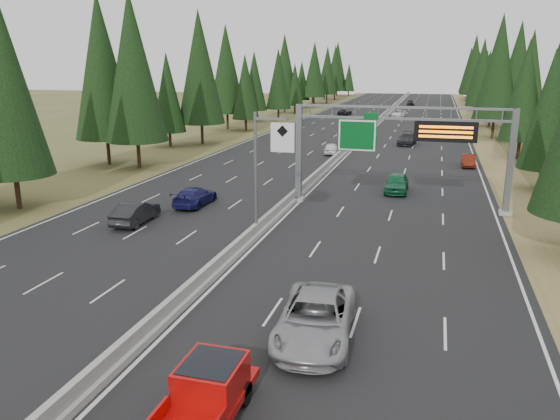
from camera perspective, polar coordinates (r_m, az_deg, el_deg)
The scene contains 19 objects.
road at distance 88.55m, azimuth 8.83°, elevation 7.76°, with size 32.00×260.00×0.08m, color black.
shoulder_right at distance 88.18m, azimuth 20.46°, elevation 6.97°, with size 3.60×260.00×0.06m, color olive.
shoulder_left at distance 92.41m, azimuth -2.29°, elevation 8.22°, with size 3.60×260.00×0.06m, color brown.
median_barrier at distance 88.50m, azimuth 8.84°, elevation 8.00°, with size 0.70×260.00×0.85m.
sign_gantry at distance 42.52m, azimuth 13.33°, elevation 6.96°, with size 16.75×0.98×7.80m.
hov_sign_pole at distance 34.31m, azimuth -1.66°, elevation 4.59°, with size 2.80×0.50×8.00m.
tree_row_right at distance 81.54m, azimuth 24.31°, elevation 12.41°, with size 12.22×238.84×18.76m.
tree_row_left at distance 86.25m, azimuth -6.82°, elevation 13.91°, with size 11.21×238.65×18.69m.
silver_minivan at distance 22.53m, azimuth 3.73°, elevation -11.24°, with size 2.96×6.42×1.78m, color #9A9A9E.
red_pickup at distance 17.96m, azimuth -7.73°, elevation -18.36°, with size 1.98×5.54×1.81m.
car_ahead_green at distance 48.72m, azimuth 12.10°, elevation 2.79°, with size 1.93×4.80×1.63m, color #166139.
car_ahead_dkred at distance 63.22m, azimuth 19.10°, elevation 4.90°, with size 1.40×4.01×1.32m, color #641A0E.
car_ahead_dkgrey at distance 78.36m, azimuth 13.15°, elevation 7.24°, with size 2.23×5.49×1.59m, color black.
car_ahead_white at distance 119.32m, azimuth 12.29°, elevation 9.81°, with size 2.52×5.47×1.52m, color white.
car_ahead_far at distance 155.13m, azimuth 13.48°, elevation 10.87°, with size 1.83×4.55×1.55m, color black.
car_onc_near at distance 39.58m, azimuth -14.87°, elevation -0.25°, with size 1.64×4.70×1.55m, color black.
car_onc_blue at distance 43.65m, azimuth -8.89°, elevation 1.43°, with size 2.06×5.08×1.47m, color #181954.
car_onc_white at distance 68.49m, azimuth 5.40°, elevation 6.42°, with size 1.66×4.12×1.40m, color white.
car_onc_far at distance 122.79m, azimuth 6.78°, elevation 10.15°, with size 2.26×4.89×1.36m, color black.
Camera 1 is at (10.75, -7.22, 10.92)m, focal length 35.00 mm.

